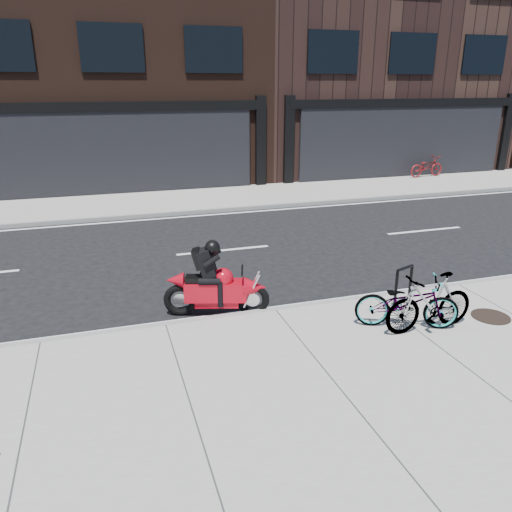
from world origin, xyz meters
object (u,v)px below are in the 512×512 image
object	(u,v)px
bike_rack	(404,284)
bicycle_front	(407,302)
bicycle_rear	(430,302)
bicycle_far	(427,167)
manhole_cover	(491,317)
motorcycle	(221,285)

from	to	relation	value
bike_rack	bicycle_front	size ratio (longest dim) A/B	0.47
bicycle_rear	bicycle_front	bearing A→B (deg)	-124.70
bicycle_far	manhole_cover	world-z (taller)	bicycle_far
manhole_cover	bicycle_far	bearing A→B (deg)	59.12
bicycle_rear	motorcycle	xyz separation A→B (m)	(-3.10, 1.85, -0.04)
bicycle_rear	motorcycle	bearing A→B (deg)	-122.23
bike_rack	manhole_cover	bearing A→B (deg)	-31.86
bicycle_front	motorcycle	xyz separation A→B (m)	(-2.80, 1.65, 0.01)
bicycle_rear	motorcycle	size ratio (longest dim) A/B	0.87
bicycle_far	manhole_cover	xyz separation A→B (m)	(-7.39, -12.36, -0.44)
motorcycle	bicycle_far	bearing A→B (deg)	58.43
bike_rack	bicycle_far	distance (m)	14.46
bicycle_front	bicycle_rear	bearing A→B (deg)	-100.26
motorcycle	manhole_cover	bearing A→B (deg)	-5.03
bicycle_front	motorcycle	distance (m)	3.25
motorcycle	bicycle_far	distance (m)	15.89
motorcycle	bicycle_rear	bearing A→B (deg)	-14.02
motorcycle	bicycle_far	xyz separation A→B (m)	(11.87, 10.57, -0.01)
manhole_cover	bike_rack	bearing A→B (deg)	148.14
manhole_cover	bicycle_rear	bearing A→B (deg)	-177.46
bicycle_front	bicycle_rear	size ratio (longest dim) A/B	1.04
bicycle_front	bicycle_far	xyz separation A→B (m)	(9.06, 12.22, -0.00)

